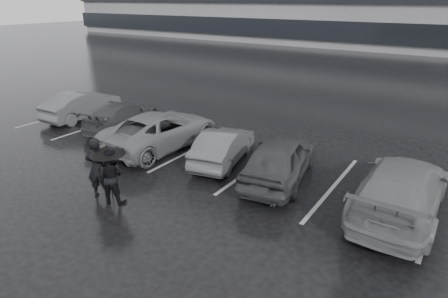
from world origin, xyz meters
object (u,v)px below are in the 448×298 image
car_east (401,188)px  pedestrian_left (98,168)px  car_west_a (223,146)px  car_west_b (161,130)px  pedestrian_right (111,176)px  car_west_c (122,115)px  car_west_d (82,105)px  car_main (280,159)px

car_east → pedestrian_left: 8.55m
car_west_a → pedestrian_left: size_ratio=1.95×
car_west_b → pedestrian_right: bearing=116.4°
car_west_b → car_west_c: bearing=-10.8°
car_east → car_west_c: bearing=-4.0°
car_west_c → pedestrian_left: pedestrian_left is taller
car_west_a → car_east: car_east is taller
car_west_d → pedestrian_right: (7.70, -4.73, 0.16)m
car_west_d → car_east: (14.70, -0.72, 0.08)m
car_west_a → car_west_c: 5.90m
car_west_b → car_east: car_east is taller
car_west_a → pedestrian_right: pedestrian_right is taller
car_main → pedestrian_right: pedestrian_right is taller
car_west_c → pedestrian_right: pedestrian_right is taller
car_west_c → car_west_d: 2.87m
car_west_c → pedestrian_right: size_ratio=2.52×
pedestrian_left → car_main: bearing=-165.4°
car_west_d → car_west_b: bearing=169.2°
car_main → pedestrian_right: (-3.35, -4.01, 0.10)m
car_main → car_west_d: bearing=-14.0°
car_main → pedestrian_right: size_ratio=2.57×
car_main → car_west_c: (-8.19, 0.72, -0.12)m
car_west_a → pedestrian_left: pedestrian_left is taller
pedestrian_right → car_west_d: bearing=-51.3°
car_west_d → car_east: car_east is taller
pedestrian_left → pedestrian_right: bearing=148.0°
car_west_b → car_west_c: (-3.01, 0.69, -0.10)m
pedestrian_left → pedestrian_right: (0.55, -0.01, -0.11)m
pedestrian_left → pedestrian_right: 0.56m
pedestrian_right → car_east: bearing=-170.0°
car_main → pedestrian_left: pedestrian_left is taller
car_main → pedestrian_right: 5.23m
car_east → pedestrian_left: (-7.55, -4.00, 0.20)m
car_main → pedestrian_left: size_ratio=2.26×
car_west_a → pedestrian_left: (-1.59, -4.19, 0.33)m
car_west_a → car_west_d: (-8.74, 0.53, 0.06)m
car_main → car_west_b: (-5.19, 0.03, -0.02)m
car_west_c → car_main: bearing=162.5°
car_main → car_east: size_ratio=0.83×
car_west_a → car_west_d: car_west_d is taller
car_east → pedestrian_right: 8.06m
car_main → pedestrian_right: bearing=39.8°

